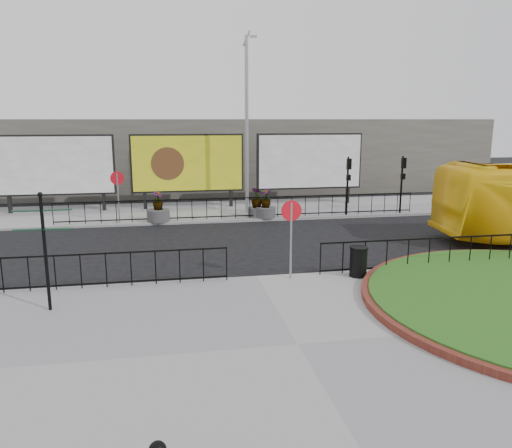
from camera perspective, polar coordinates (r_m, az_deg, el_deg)
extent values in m
plane|color=black|center=(16.00, 0.09, -6.36)|extent=(90.00, 90.00, 0.00)
cube|color=gray|center=(11.45, 4.78, -13.79)|extent=(30.00, 10.00, 0.12)
cube|color=gray|center=(27.53, -4.45, 1.51)|extent=(44.00, 6.00, 0.12)
cylinder|color=gray|center=(24.72, -15.47, 2.88)|extent=(0.07, 0.07, 2.40)
cylinder|color=red|center=(24.60, -15.59, 5.07)|extent=(0.64, 0.03, 0.64)
cylinder|color=white|center=(24.62, -15.58, 5.07)|extent=(0.50, 0.03, 0.50)
cylinder|color=gray|center=(15.47, 4.01, -1.94)|extent=(0.07, 0.07, 2.40)
cylinder|color=red|center=(15.27, 4.06, 1.52)|extent=(0.64, 0.03, 0.64)
cylinder|color=white|center=(15.29, 4.05, 1.53)|extent=(0.50, 0.03, 0.50)
cube|color=black|center=(29.43, -26.31, 2.09)|extent=(0.18, 0.18, 1.00)
cube|color=black|center=(28.48, -16.99, 2.51)|extent=(0.18, 0.18, 1.00)
cube|color=black|center=(28.63, -22.03, 6.25)|extent=(6.20, 0.25, 3.20)
cube|color=white|center=(28.47, -22.10, 6.22)|extent=(6.00, 0.06, 3.00)
cube|color=black|center=(28.31, -12.56, 2.70)|extent=(0.18, 0.18, 1.00)
cube|color=black|center=(28.52, -2.88, 3.03)|extent=(0.18, 0.18, 1.00)
cube|color=black|center=(28.07, -7.82, 6.91)|extent=(6.20, 0.25, 3.20)
cube|color=yellow|center=(27.91, -7.80, 6.88)|extent=(6.00, 0.06, 3.00)
cube|color=black|center=(28.89, 1.46, 3.16)|extent=(0.18, 0.18, 1.00)
cube|color=black|center=(30.23, 10.42, 3.36)|extent=(0.18, 0.18, 1.00)
cube|color=black|center=(29.24, 6.13, 7.15)|extent=(6.20, 0.25, 3.20)
cube|color=white|center=(29.08, 6.22, 7.12)|extent=(6.00, 0.06, 3.00)
cylinder|color=gray|center=(26.29, -1.06, 11.05)|extent=(0.18, 0.18, 9.00)
cylinder|color=gray|center=(26.58, -1.10, 20.47)|extent=(0.43, 0.10, 0.77)
cube|color=gray|center=(26.66, -0.31, 20.66)|extent=(0.35, 0.15, 0.12)
cylinder|color=black|center=(26.27, 10.40, 4.29)|extent=(0.10, 0.10, 3.00)
cube|color=black|center=(26.03, 10.59, 6.76)|extent=(0.22, 0.18, 0.55)
cube|color=black|center=(26.10, 10.53, 5.23)|extent=(0.20, 0.16, 0.30)
cylinder|color=black|center=(27.47, 16.28, 4.34)|extent=(0.10, 0.10, 3.00)
cube|color=black|center=(27.24, 16.53, 6.70)|extent=(0.22, 0.18, 0.55)
cube|color=black|center=(27.31, 16.45, 5.24)|extent=(0.20, 0.16, 0.30)
cube|color=#646157|center=(37.13, -6.14, 7.96)|extent=(40.00, 10.00, 5.00)
cylinder|color=black|center=(13.88, -22.93, -3.22)|extent=(0.08, 0.08, 3.00)
sphere|color=black|center=(13.58, -23.46, 3.11)|extent=(0.13, 0.13, 0.13)
cube|color=black|center=(13.76, -24.80, 1.38)|extent=(0.71, 0.19, 0.03)
cube|color=black|center=(13.58, -21.76, 1.50)|extent=(0.71, 0.17, 0.03)
cube|color=black|center=(13.81, -24.67, -0.61)|extent=(0.71, 0.14, 0.03)
cube|color=black|center=(13.62, -21.65, -0.53)|extent=(0.71, 0.19, 0.03)
cylinder|color=black|center=(16.14, 11.61, -4.32)|extent=(0.54, 0.54, 0.90)
cylinder|color=black|center=(16.01, 11.69, -2.67)|extent=(0.58, 0.58, 0.06)
cylinder|color=#4C4C4F|center=(24.78, -11.10, 0.97)|extent=(1.10, 1.10, 0.57)
imported|color=#204B14|center=(24.65, -11.17, 2.67)|extent=(0.72, 0.72, 0.92)
cylinder|color=#4C4C4F|center=(25.46, 0.08, 1.37)|extent=(0.91, 0.91, 0.47)
imported|color=#204B14|center=(25.33, 0.08, 3.05)|extent=(0.82, 0.82, 1.04)
cylinder|color=#4C4C4F|center=(25.27, 1.13, 1.34)|extent=(1.00, 1.00, 0.52)
imported|color=#204B14|center=(25.15, 1.14, 2.98)|extent=(0.64, 0.64, 0.94)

